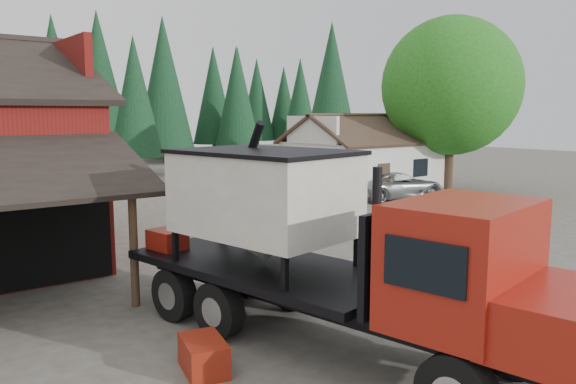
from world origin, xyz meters
TOP-DOWN VIEW (x-y plane):
  - ground at (0.00, 0.00)m, footprint 120.00×120.00m
  - farmhouse at (13.00, 13.00)m, footprint 8.60×6.42m
  - deciduous_tree at (17.01, 9.97)m, footprint 8.00×8.00m
  - conifer_backdrop at (0.00, 42.00)m, footprint 76.00×16.00m
  - near_pine_b at (6.00, 30.00)m, footprint 3.96×3.96m
  - near_pine_c at (22.00, 26.00)m, footprint 4.84×4.84m
  - feed_truck at (-3.50, -2.49)m, footprint 4.44×10.24m
  - silver_car at (12.57, 10.00)m, footprint 5.73×3.47m
  - equip_box at (-6.00, -1.99)m, footprint 0.95×1.24m

SIDE VIEW (x-z plane):
  - ground at x=0.00m, z-range 0.00..0.00m
  - conifer_backdrop at x=0.00m, z-range -8.00..8.00m
  - equip_box at x=-6.00m, z-range 0.00..0.60m
  - silver_car at x=12.57m, z-range 0.00..1.49m
  - farmhouse at x=13.00m, z-range -0.66..3.99m
  - feed_truck at x=-3.50m, z-range -0.15..4.33m
  - near_pine_b at x=6.00m, z-range 0.69..11.09m
  - deciduous_tree at x=17.01m, z-range 0.81..11.01m
  - near_pine_c at x=22.00m, z-range 0.69..13.09m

